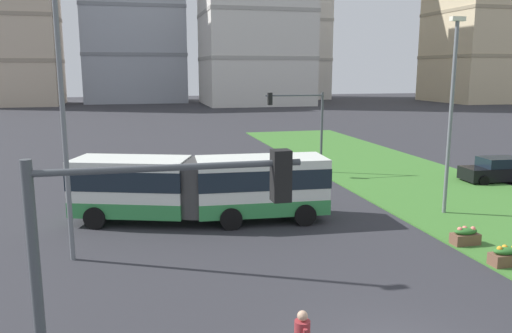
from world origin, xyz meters
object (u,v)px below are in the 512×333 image
object	(u,v)px
flower_planter_2	(465,236)
apartment_tower_westcentre	(133,10)
streetlight_left	(63,114)
streetlight_median	(451,109)
articulated_bus	(201,187)
traffic_light_far_right	(303,118)
car_black_sedan	(497,170)
traffic_light_near_left	(132,275)
apartment_tower_eastcentre	(281,4)
car_grey_wagon	(137,175)
flower_planter_1	(506,256)

from	to	relation	value
flower_planter_2	apartment_tower_westcentre	bearing A→B (deg)	96.85
streetlight_left	streetlight_median	bearing A→B (deg)	7.16
articulated_bus	traffic_light_far_right	xyz separation A→B (m)	(8.11, 9.33, 2.20)
streetlight_median	traffic_light_far_right	bearing A→B (deg)	108.50
car_black_sedan	traffic_light_near_left	bearing A→B (deg)	-138.66
articulated_bus	apartment_tower_eastcentre	xyz separation A→B (m)	(33.14, 100.09, 20.98)
car_grey_wagon	flower_planter_2	world-z (taller)	car_grey_wagon
flower_planter_2	traffic_light_far_right	size ratio (longest dim) A/B	0.20
car_black_sedan	traffic_light_far_right	world-z (taller)	traffic_light_far_right
articulated_bus	flower_planter_2	distance (m)	11.61
articulated_bus	streetlight_left	bearing A→B (deg)	-144.57
streetlight_left	traffic_light_far_right	bearing A→B (deg)	44.30
traffic_light_near_left	streetlight_left	xyz separation A→B (m)	(-2.32, 11.86, 1.45)
flower_planter_1	articulated_bus	bearing A→B (deg)	140.16
car_black_sedan	traffic_light_far_right	distance (m)	12.80
traffic_light_near_left	streetlight_median	size ratio (longest dim) A/B	0.62
apartment_tower_westcentre	flower_planter_1	bearing A→B (deg)	-83.30
streetlight_median	apartment_tower_westcentre	world-z (taller)	apartment_tower_westcentre
articulated_bus	car_grey_wagon	size ratio (longest dim) A/B	2.62
traffic_light_far_right	traffic_light_near_left	bearing A→B (deg)	-114.03
apartment_tower_westcentre	streetlight_median	bearing A→B (deg)	-81.72
flower_planter_1	traffic_light_far_right	xyz separation A→B (m)	(-1.78, 17.59, 3.43)
flower_planter_2	streetlight_median	xyz separation A→B (m)	(1.90, 4.30, 4.73)
car_grey_wagon	apartment_tower_westcentre	size ratio (longest dim) A/B	0.12
streetlight_median	apartment_tower_eastcentre	distance (m)	105.42
articulated_bus	flower_planter_1	world-z (taller)	articulated_bus
articulated_bus	traffic_light_far_right	world-z (taller)	traffic_light_far_right
flower_planter_2	apartment_tower_eastcentre	bearing A→B (deg)	77.64
articulated_bus	traffic_light_far_right	distance (m)	12.56
flower_planter_2	car_black_sedan	bearing A→B (deg)	46.54
articulated_bus	car_grey_wagon	distance (m)	8.41
traffic_light_far_right	apartment_tower_eastcentre	distance (m)	96.00
car_grey_wagon	flower_planter_2	bearing A→B (deg)	-47.19
traffic_light_near_left	streetlight_median	bearing A→B (deg)	43.39
traffic_light_far_right	apartment_tower_westcentre	size ratio (longest dim) A/B	0.14
flower_planter_1	apartment_tower_westcentre	size ratio (longest dim) A/B	0.03
flower_planter_2	apartment_tower_westcentre	distance (m)	102.07
flower_planter_1	flower_planter_2	world-z (taller)	same
traffic_light_near_left	apartment_tower_eastcentre	size ratio (longest dim) A/B	0.13
traffic_light_near_left	apartment_tower_eastcentre	distance (m)	122.70
car_black_sedan	flower_planter_1	world-z (taller)	car_black_sedan
streetlight_median	apartment_tower_westcentre	xyz separation A→B (m)	(-13.86, 95.24, 14.43)
streetlight_median	apartment_tower_eastcentre	world-z (taller)	apartment_tower_eastcentre
car_grey_wagon	streetlight_left	xyz separation A→B (m)	(-2.46, -11.65, 4.72)
traffic_light_near_left	apartment_tower_westcentre	distance (m)	110.36
articulated_bus	streetlight_median	distance (m)	12.41
flower_planter_2	streetlight_left	world-z (taller)	streetlight_left
car_grey_wagon	flower_planter_1	size ratio (longest dim) A/B	4.16
traffic_light_near_left	apartment_tower_westcentre	size ratio (longest dim) A/B	0.15
car_grey_wagon	traffic_light_near_left	bearing A→B (deg)	-90.35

